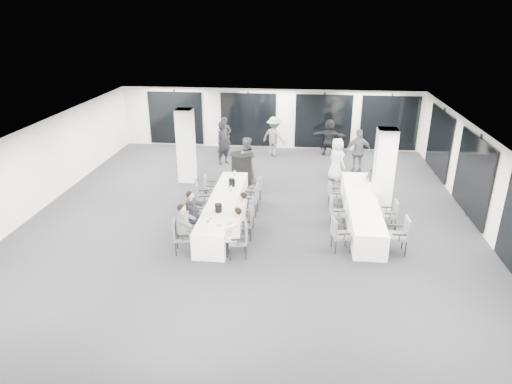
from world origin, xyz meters
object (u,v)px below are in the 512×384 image
standing_guest_d (359,149)px  banquet_table_main (224,210)px  chair_main_right_near (241,238)px  standing_guest_c (274,134)px  chair_side_left_near (339,233)px  chair_main_left_fourth (202,196)px  chair_side_right_far (384,193)px  banquet_table_side (361,210)px  standing_guest_b (246,157)px  chair_side_right_mid (391,213)px  standing_guest_e (337,156)px  chair_side_right_near (401,233)px  cocktail_table (242,169)px  chair_main_left_far (209,186)px  ice_bucket_near (218,208)px  ice_bucket_far (232,183)px  chair_main_left_second (189,220)px  chair_main_right_fourth (252,198)px  chair_main_right_far (256,188)px  chair_main_right_second (246,221)px  chair_side_left_far (333,193)px  chair_main_left_mid (197,208)px  standing_guest_a (223,140)px  standing_guest_f (329,135)px  standing_guest_g (225,134)px  chair_side_left_mid (335,210)px  chair_main_left_near (180,234)px  standing_guest_h (374,177)px

standing_guest_d → banquet_table_main: bearing=41.8°
chair_main_right_near → standing_guest_c: bearing=-12.3°
chair_side_left_near → chair_main_left_fourth: bearing=-130.0°
chair_side_right_far → banquet_table_side: bearing=129.7°
chair_main_right_near → chair_side_right_far: chair_side_right_far is taller
chair_main_left_fourth → standing_guest_b: standing_guest_b is taller
chair_side_right_mid → standing_guest_e: bearing=16.1°
banquet_table_side → chair_side_right_near: 2.07m
cocktail_table → chair_main_left_far: bearing=-121.4°
standing_guest_c → standing_guest_d: bearing=179.9°
ice_bucket_near → ice_bucket_far: size_ratio=0.97×
chair_main_left_second → ice_bucket_far: (0.92, 2.27, 0.35)m
ice_bucket_near → chair_main_right_fourth: bearing=61.7°
chair_main_right_far → standing_guest_d: size_ratio=0.42×
cocktail_table → chair_side_right_near: (5.00, -4.73, -0.02)m
banquet_table_main → chair_main_right_second: (0.83, -1.06, 0.18)m
chair_main_right_far → ice_bucket_far: ice_bucket_far is taller
chair_side_right_mid → banquet_table_main: bearing=87.8°
chair_side_left_far → standing_guest_c: (-2.37, 5.46, 0.52)m
chair_main_right_second → standing_guest_c: size_ratio=0.48×
chair_main_left_fourth → banquet_table_main: bearing=39.9°
standing_guest_d → ice_bucket_far: bearing=35.1°
chair_main_left_mid → standing_guest_a: standing_guest_a is taller
banquet_table_main → chair_main_left_mid: chair_main_left_mid is taller
chair_main_right_far → chair_side_right_mid: bearing=-96.9°
chair_side_right_near → standing_guest_c: bearing=25.2°
standing_guest_b → chair_main_left_far: bearing=52.9°
chair_main_left_second → chair_side_right_far: (5.95, 2.57, 0.05)m
standing_guest_a → ice_bucket_near: 6.65m
chair_main_left_second → chair_side_left_far: bearing=125.9°
banquet_table_main → standing_guest_b: standing_guest_b is taller
standing_guest_f → ice_bucket_near: (-3.54, -8.32, -0.07)m
chair_side_right_mid → ice_bucket_far: (-5.02, 1.08, 0.36)m
chair_side_left_near → ice_bucket_far: bearing=-141.6°
chair_main_left_far → standing_guest_g: size_ratio=0.43×
chair_main_left_second → standing_guest_g: (-0.30, 7.96, 0.47)m
chair_side_right_near → standing_guest_e: 5.80m
standing_guest_d → standing_guest_f: (-1.05, 2.39, -0.10)m
chair_side_left_mid → standing_guest_g: bearing=-147.0°
chair_main_right_near → chair_side_right_mid: 4.79m
banquet_table_side → chair_side_right_mid: size_ratio=5.54×
chair_main_left_far → chair_side_left_near: size_ratio=0.90×
chair_main_right_second → chair_side_left_near: 2.66m
standing_guest_a → standing_guest_e: 4.91m
banquet_table_side → standing_guest_d: standing_guest_d is taller
banquet_table_side → chair_side_right_far: size_ratio=4.95×
chair_main_left_near → standing_guest_c: (1.92, 9.07, 0.45)m
standing_guest_d → chair_main_right_second: bearing=52.6°
chair_side_right_mid → standing_guest_h: 2.23m
ice_bucket_near → cocktail_table: bearing=88.7°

